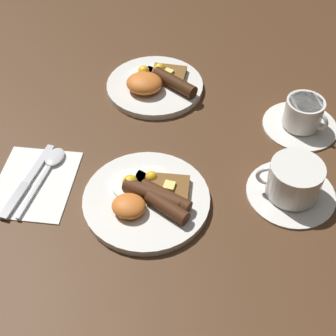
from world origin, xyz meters
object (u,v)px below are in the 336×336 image
object	(u,v)px
breakfast_plate_near	(148,198)
breakfast_plate_far	(155,84)
knife	(26,184)
teacup_near	(293,182)
teacup_far	(302,117)
spoon	(51,163)

from	to	relation	value
breakfast_plate_near	breakfast_plate_far	bearing A→B (deg)	101.05
knife	breakfast_plate_far	bearing A→B (deg)	-21.95
teacup_near	knife	size ratio (longest dim) A/B	0.86
teacup_far	spoon	xyz separation A→B (m)	(-0.48, -0.22, -0.02)
breakfast_plate_near	teacup_near	distance (m)	0.27
breakfast_plate_near	teacup_far	distance (m)	0.39
spoon	teacup_near	bearing A→B (deg)	-83.04
breakfast_plate_near	spoon	xyz separation A→B (m)	(-0.21, 0.05, -0.01)
knife	teacup_near	bearing A→B (deg)	-75.26
teacup_far	knife	size ratio (longest dim) A/B	0.82
teacup_far	spoon	size ratio (longest dim) A/B	0.87
teacup_near	teacup_far	world-z (taller)	teacup_near
breakfast_plate_far	spoon	distance (m)	0.32
breakfast_plate_far	spoon	xyz separation A→B (m)	(-0.15, -0.29, -0.01)
teacup_near	knife	distance (m)	0.51
breakfast_plate_near	breakfast_plate_far	size ratio (longest dim) A/B	1.04
breakfast_plate_near	breakfast_plate_far	distance (m)	0.34
breakfast_plate_near	teacup_far	world-z (taller)	teacup_far
breakfast_plate_near	breakfast_plate_far	world-z (taller)	breakfast_plate_far
breakfast_plate_far	breakfast_plate_near	bearing A→B (deg)	-78.95
breakfast_plate_far	teacup_near	xyz separation A→B (m)	(0.32, -0.26, 0.02)
breakfast_plate_far	spoon	size ratio (longest dim) A/B	1.22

